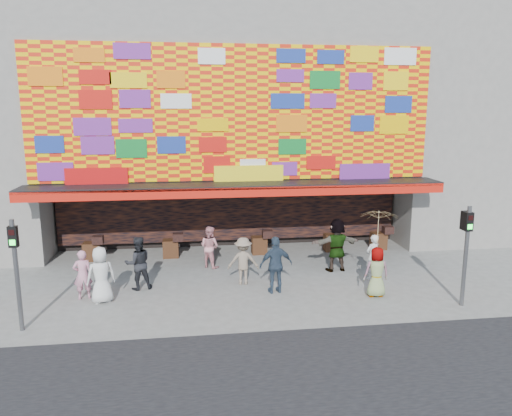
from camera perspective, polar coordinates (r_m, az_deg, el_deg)
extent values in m
plane|color=slate|center=(15.69, -0.88, -10.15)|extent=(90.00, 90.00, 0.00)
cube|color=gray|center=(22.56, -3.47, 13.27)|extent=(15.00, 8.00, 7.00)
cube|color=black|center=(23.93, -3.51, 1.14)|extent=(15.00, 6.00, 3.00)
cube|color=gray|center=(20.70, -23.19, -1.41)|extent=(0.40, 2.00, 3.00)
cube|color=gray|center=(21.91, 16.75, -0.30)|extent=(0.40, 2.00, 3.00)
cube|color=black|center=(18.18, -2.21, 2.66)|extent=(15.20, 1.60, 0.12)
cube|color=red|center=(17.44, -1.95, 1.79)|extent=(15.20, 0.04, 0.35)
cube|color=#FFC200|center=(18.53, -2.45, 10.74)|extent=(14.80, 0.08, 4.90)
cube|color=black|center=(20.84, -2.85, -0.26)|extent=(14.00, 0.25, 2.50)
cube|color=gray|center=(26.89, 25.93, 10.80)|extent=(11.00, 8.00, 12.00)
cylinder|color=#59595B|center=(14.37, -25.65, -7.02)|extent=(0.12, 0.12, 3.00)
cube|color=black|center=(14.10, -26.01, -2.96)|extent=(0.22, 0.18, 0.55)
cube|color=black|center=(13.98, -26.18, -2.54)|extent=(0.14, 0.02, 0.14)
cube|color=#19E533|center=(14.04, -26.09, -3.57)|extent=(0.14, 0.02, 0.14)
cylinder|color=#59595B|center=(15.82, 22.82, -5.16)|extent=(0.12, 0.12, 3.00)
cube|color=black|center=(15.56, 23.12, -1.44)|extent=(0.22, 0.18, 0.55)
cube|color=black|center=(15.46, 23.34, -1.05)|extent=(0.14, 0.02, 0.14)
cube|color=#19E533|center=(15.51, 23.26, -1.99)|extent=(0.14, 0.02, 0.14)
imported|color=silver|center=(15.71, -17.30, -7.32)|extent=(0.97, 0.79, 1.72)
imported|color=pink|center=(16.20, -19.21, -7.20)|extent=(0.63, 0.49, 1.54)
imported|color=black|center=(16.52, -13.33, -6.15)|extent=(0.99, 0.85, 1.74)
imported|color=gray|center=(16.55, -1.47, -6.07)|extent=(1.09, 0.71, 1.59)
imported|color=#2F3F52|center=(15.78, 2.30, -6.51)|extent=(1.12, 0.59, 1.82)
imported|color=gray|center=(18.06, 9.21, -4.18)|extent=(1.81, 0.71, 1.91)
imported|color=gray|center=(15.94, 13.61, -7.12)|extent=(0.79, 0.54, 1.57)
imported|color=beige|center=(17.52, 13.20, -5.44)|extent=(0.66, 0.56, 1.55)
imported|color=pink|center=(18.35, -5.32, -4.43)|extent=(0.95, 0.92, 1.54)
imported|color=#D4BB86|center=(15.55, 13.86, -2.11)|extent=(1.45, 1.46, 1.03)
cylinder|color=#4C3326|center=(15.80, 13.69, -5.52)|extent=(0.02, 0.02, 1.00)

